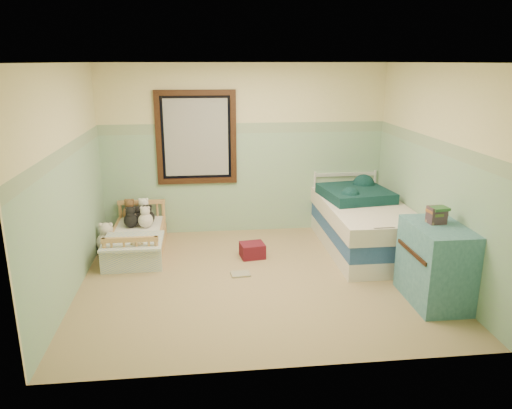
{
  "coord_description": "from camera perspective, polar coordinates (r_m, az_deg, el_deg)",
  "views": [
    {
      "loc": [
        -0.63,
        -5.37,
        2.51
      ],
      "look_at": [
        0.01,
        0.35,
        0.83
      ],
      "focal_mm": 34.4,
      "sensor_mm": 36.0,
      "label": 1
    }
  ],
  "objects": [
    {
      "name": "extra_plush_1",
      "position": [
        7.11,
        -12.44,
        -1.45
      ],
      "size": [
        0.19,
        0.19,
        0.19
      ],
      "primitive_type": "sphere",
      "color": "black",
      "rests_on": "toddler_mattress"
    },
    {
      "name": "window_frame",
      "position": [
        7.21,
        -6.96,
        7.72
      ],
      "size": [
        1.16,
        0.06,
        1.36
      ],
      "primitive_type": "cube",
      "color": "black",
      "rests_on": "wall_back"
    },
    {
      "name": "plush_bed_dark",
      "position": [
        7.07,
        -12.41,
        -1.64
      ],
      "size": [
        0.16,
        0.16,
        0.16
      ],
      "primitive_type": "sphere",
      "color": "black",
      "rests_on": "toddler_mattress"
    },
    {
      "name": "toddler_mattress",
      "position": [
        6.87,
        -13.64,
        -3.51
      ],
      "size": [
        0.63,
        1.32,
        0.12
      ],
      "primitive_type": "cube",
      "color": "white",
      "rests_on": "toddler_bed_frame"
    },
    {
      "name": "floor_book",
      "position": [
        6.06,
        -1.83,
        -8.08
      ],
      "size": [
        0.25,
        0.2,
        0.02
      ],
      "primitive_type": "cube",
      "rotation": [
        0.0,
        0.0,
        0.1
      ],
      "color": "orange",
      "rests_on": "floor"
    },
    {
      "name": "floor",
      "position": [
        5.97,
        0.27,
        -8.7
      ],
      "size": [
        4.2,
        3.6,
        0.02
      ],
      "primitive_type": "cube",
      "color": "#9C8757",
      "rests_on": "ground"
    },
    {
      "name": "border_strip",
      "position": [
        7.24,
        -1.38,
        8.87
      ],
      "size": [
        4.2,
        0.01,
        0.15
      ],
      "primitive_type": "cube",
      "color": "slate",
      "rests_on": "wall_back"
    },
    {
      "name": "twin_mattress",
      "position": [
        6.82,
        12.54,
        -0.82
      ],
      "size": [
        1.05,
        2.06,
        0.22
      ],
      "primitive_type": "cube",
      "color": "beige",
      "rests_on": "twin_boxspring"
    },
    {
      "name": "extra_plush_4",
      "position": [
        7.1,
        -14.49,
        -1.76
      ],
      "size": [
        0.15,
        0.15,
        0.15
      ],
      "primitive_type": "sphere",
      "color": "black",
      "rests_on": "toddler_mattress"
    },
    {
      "name": "extra_plush_3",
      "position": [
        7.01,
        -14.32,
        -1.79
      ],
      "size": [
        0.2,
        0.2,
        0.2
      ],
      "primitive_type": "sphere",
      "color": "black",
      "rests_on": "toddler_mattress"
    },
    {
      "name": "wall_back",
      "position": [
        7.31,
        -1.38,
        6.36
      ],
      "size": [
        4.2,
        0.04,
        2.5
      ],
      "primitive_type": "cube",
      "color": "beige",
      "rests_on": "floor"
    },
    {
      "name": "twin_bed_frame",
      "position": [
        6.96,
        12.32,
        -4.29
      ],
      "size": [
        1.01,
        2.02,
        0.22
      ],
      "primitive_type": "cube",
      "color": "white",
      "rests_on": "floor"
    },
    {
      "name": "plush_floor_tan",
      "position": [
        6.36,
        -13.53,
        -6.22
      ],
      "size": [
        0.25,
        0.25,
        0.25
      ],
      "primitive_type": "sphere",
      "color": "beige",
      "rests_on": "floor"
    },
    {
      "name": "toddler_bed_frame",
      "position": [
        6.92,
        -13.56,
        -4.67
      ],
      "size": [
        0.69,
        1.38,
        0.18
      ],
      "primitive_type": "cube",
      "color": "#B4863D",
      "rests_on": "floor"
    },
    {
      "name": "extra_plush_2",
      "position": [
        6.95,
        -12.71,
        -1.81
      ],
      "size": [
        0.21,
        0.21,
        0.21
      ],
      "primitive_type": "sphere",
      "color": "silver",
      "rests_on": "toddler_mattress"
    },
    {
      "name": "patchwork_quilt",
      "position": [
        6.45,
        -14.13,
        -4.17
      ],
      "size": [
        0.75,
        0.69,
        0.03
      ],
      "primitive_type": "cube",
      "color": "#84A3DC",
      "rests_on": "toddler_mattress"
    },
    {
      "name": "red_pillow",
      "position": [
        6.55,
        -0.43,
        -5.34
      ],
      "size": [
        0.34,
        0.31,
        0.19
      ],
      "primitive_type": "cube",
      "rotation": [
        0.0,
        0.0,
        0.14
      ],
      "color": "#A41F36",
      "rests_on": "floor"
    },
    {
      "name": "wall_left",
      "position": [
        5.71,
        -21.17,
        2.41
      ],
      "size": [
        0.04,
        3.6,
        2.5
      ],
      "primitive_type": "cube",
      "color": "beige",
      "rests_on": "floor"
    },
    {
      "name": "book_stack",
      "position": [
        5.52,
        20.27,
        -1.15
      ],
      "size": [
        0.19,
        0.15,
        0.18
      ],
      "primitive_type": "cube",
      "rotation": [
        0.0,
        0.0,
        0.07
      ],
      "color": "brown",
      "rests_on": "dresser"
    },
    {
      "name": "plush_floor_cream",
      "position": [
        6.99,
        -16.93,
        -4.23
      ],
      "size": [
        0.29,
        0.29,
        0.29
      ],
      "primitive_type": "sphere",
      "color": "silver",
      "rests_on": "floor"
    },
    {
      "name": "extra_plush_0",
      "position": [
        6.99,
        -14.37,
        -2.01
      ],
      "size": [
        0.16,
        0.16,
        0.16
      ],
      "primitive_type": "sphere",
      "color": "black",
      "rests_on": "toddler_mattress"
    },
    {
      "name": "teal_blanket",
      "position": [
        7.03,
        11.47,
        1.28
      ],
      "size": [
        0.97,
        1.01,
        0.14
      ],
      "primitive_type": "cube",
      "rotation": [
        0.0,
        0.0,
        0.13
      ],
      "color": "black",
      "rests_on": "twin_mattress"
    },
    {
      "name": "wainscot_mint",
      "position": [
        7.4,
        -1.34,
        2.52
      ],
      "size": [
        4.2,
        0.01,
        1.5
      ],
      "primitive_type": "cube",
      "color": "#8EAC97",
      "rests_on": "floor"
    },
    {
      "name": "twin_boxspring",
      "position": [
        6.88,
        12.43,
        -2.57
      ],
      "size": [
        1.01,
        2.02,
        0.22
      ],
      "primitive_type": "cube",
      "color": "navy",
      "rests_on": "twin_bed_frame"
    },
    {
      "name": "wall_front",
      "position": [
        3.84,
        3.42,
        -2.93
      ],
      "size": [
        4.2,
        0.04,
        2.5
      ],
      "primitive_type": "cube",
      "color": "beige",
      "rests_on": "floor"
    },
    {
      "name": "plush_bed_white",
      "position": [
        7.28,
        -12.88,
        -0.91
      ],
      "size": [
        0.22,
        0.22,
        0.22
      ],
      "primitive_type": "sphere",
      "color": "white",
      "rests_on": "toddler_mattress"
    },
    {
      "name": "plush_bed_tan",
      "position": [
        7.1,
        -14.26,
        -1.65
      ],
      "size": [
        0.17,
        0.17,
        0.17
      ],
      "primitive_type": "sphere",
      "color": "beige",
      "rests_on": "toddler_mattress"
    },
    {
      "name": "dresser",
      "position": [
        5.62,
        20.15,
        -6.5
      ],
      "size": [
        0.54,
        0.86,
        0.86
      ],
      "primitive_type": "cube",
      "color": "#356A7B",
      "rests_on": "floor"
    },
    {
      "name": "ceiling",
      "position": [
        5.41,
        0.3,
        16.28
      ],
      "size": [
        4.2,
        3.6,
        0.02
      ],
      "primitive_type": "cube",
      "color": "silver",
      "rests_on": "wall_back"
    },
    {
      "name": "wall_right",
      "position": [
        6.16,
        20.12,
        3.47
      ],
      "size": [
        0.04,
        3.6,
        2.5
      ],
      "primitive_type": "cube",
      "color": "beige",
      "rests_on": "floor"
    },
    {
      "name": "plush_bed_brown",
      "position": [
        7.31,
        -14.44,
        -0.97
      ],
      "size": [
        0.22,
        0.22,
        0.22
      ],
      "primitive_type": "sphere",
      "color": "brown",
      "rests_on": "toddler_mattress"
    },
    {
      "name": "extra_plush_5",
      "position": [
        7.18,
        -13.56,
        -1.43
      ],
      "size": [
        0.17,
        0.17,
        0.17
      ],
      "primitive_type": "sphere",
      "color": "black",
      "rests_on": "toddler_mattress"
    },
    {
      "name": "window_blinds",
      "position": [
        7.22,
        -6.96,
        7.73
      ],
      "size": [
        0.92,
        0.01,
        1.12
      ],
      "primitive_type": "cube",
      "color": "beige",
      "rests_on": "window_frame"
    }
  ]
}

